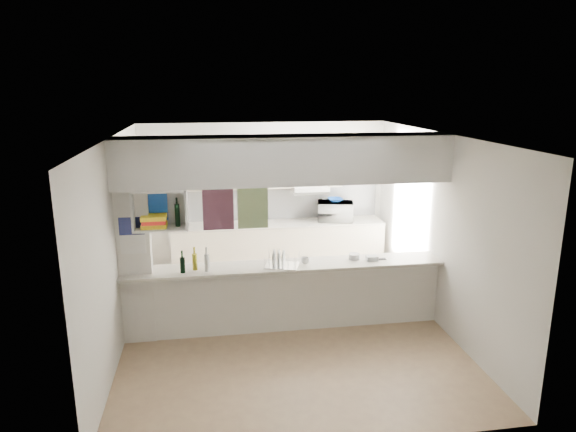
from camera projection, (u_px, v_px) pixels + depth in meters
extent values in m
plane|color=#967457|center=(286.00, 328.00, 6.96)|extent=(4.80, 4.80, 0.00)
plane|color=white|center=(286.00, 136.00, 6.31)|extent=(4.80, 4.80, 0.00)
plane|color=silver|center=(265.00, 198.00, 8.93)|extent=(4.20, 0.00, 4.20)
plane|color=silver|center=(117.00, 244.00, 6.32)|extent=(0.00, 4.80, 4.80)
plane|color=silver|center=(438.00, 230.00, 6.95)|extent=(0.00, 4.80, 4.80)
cube|color=silver|center=(286.00, 298.00, 6.85)|extent=(4.20, 0.15, 0.88)
cube|color=#A8A393|center=(286.00, 266.00, 6.73)|extent=(4.20, 0.50, 0.04)
cube|color=white|center=(286.00, 160.00, 6.39)|extent=(4.20, 0.50, 0.60)
cube|color=silver|center=(134.00, 244.00, 6.35)|extent=(0.40, 0.18, 2.60)
cube|color=#191E4C|center=(132.00, 226.00, 6.19)|extent=(0.30, 0.01, 0.22)
cube|color=white|center=(133.00, 244.00, 6.25)|extent=(0.30, 0.01, 0.24)
cube|color=black|center=(218.00, 207.00, 6.62)|extent=(0.40, 0.02, 0.62)
cube|color=#175A6B|center=(253.00, 205.00, 6.69)|extent=(0.40, 0.02, 0.62)
cube|color=white|center=(161.00, 228.00, 6.25)|extent=(0.65, 0.35, 0.02)
cube|color=white|center=(159.00, 190.00, 6.13)|extent=(0.65, 0.35, 0.02)
cube|color=white|center=(161.00, 206.00, 6.35)|extent=(0.65, 0.02, 0.50)
cube|color=white|center=(133.00, 210.00, 6.15)|extent=(0.02, 0.35, 0.50)
cube|color=white|center=(186.00, 208.00, 6.24)|extent=(0.02, 0.35, 0.50)
cube|color=yellow|center=(154.00, 225.00, 6.23)|extent=(0.30, 0.24, 0.05)
cube|color=red|center=(154.00, 221.00, 6.22)|extent=(0.28, 0.22, 0.05)
cube|color=yellow|center=(154.00, 217.00, 6.21)|extent=(0.30, 0.24, 0.05)
cube|color=#0D3A96|center=(157.00, 207.00, 6.31)|extent=(0.26, 0.02, 0.34)
cylinder|color=black|center=(177.00, 215.00, 6.24)|extent=(0.06, 0.06, 0.28)
cube|color=beige|center=(279.00, 249.00, 8.88)|extent=(3.60, 0.60, 0.90)
cube|color=#A8A393|center=(279.00, 224.00, 8.77)|extent=(3.60, 0.63, 0.03)
cube|color=silver|center=(276.00, 202.00, 8.97)|extent=(3.60, 0.03, 0.60)
cube|color=beige|center=(266.00, 166.00, 8.63)|extent=(2.62, 0.34, 0.72)
cube|color=white|center=(310.00, 189.00, 8.77)|extent=(0.60, 0.46, 0.12)
cube|color=silver|center=(312.00, 194.00, 8.56)|extent=(0.60, 0.02, 0.05)
imported|color=white|center=(335.00, 211.00, 8.87)|extent=(0.67, 0.52, 0.33)
imported|color=#0D3A96|center=(335.00, 200.00, 8.84)|extent=(0.26, 0.26, 0.06)
cube|color=silver|center=(282.00, 265.00, 6.67)|extent=(0.51, 0.44, 0.01)
cylinder|color=white|center=(274.00, 257.00, 6.65)|extent=(0.08, 0.21, 0.21)
cylinder|color=white|center=(279.00, 257.00, 6.64)|extent=(0.08, 0.21, 0.21)
cylinder|color=white|center=(284.00, 257.00, 6.64)|extent=(0.08, 0.21, 0.21)
imported|color=white|center=(305.00, 260.00, 6.70)|extent=(0.14, 0.14, 0.09)
cylinder|color=black|center=(183.00, 265.00, 6.41)|extent=(0.06, 0.06, 0.20)
cylinder|color=black|center=(182.00, 254.00, 6.37)|extent=(0.02, 0.02, 0.09)
cylinder|color=olive|center=(195.00, 262.00, 6.50)|extent=(0.06, 0.06, 0.21)
cylinder|color=olive|center=(194.00, 250.00, 6.47)|extent=(0.02, 0.02, 0.09)
cylinder|color=silver|center=(207.00, 263.00, 6.45)|extent=(0.06, 0.06, 0.23)
cylinder|color=silver|center=(206.00, 251.00, 6.41)|extent=(0.02, 0.02, 0.09)
cylinder|color=silver|center=(354.00, 256.00, 6.93)|extent=(0.15, 0.15, 0.08)
cube|color=silver|center=(372.00, 258.00, 6.87)|extent=(0.15, 0.11, 0.06)
cube|color=black|center=(381.00, 259.00, 6.92)|extent=(0.14, 0.07, 0.01)
cylinder|color=black|center=(246.00, 219.00, 8.72)|extent=(0.10, 0.10, 0.14)
cube|color=#51321B|center=(258.00, 217.00, 8.77)|extent=(0.11, 0.10, 0.18)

